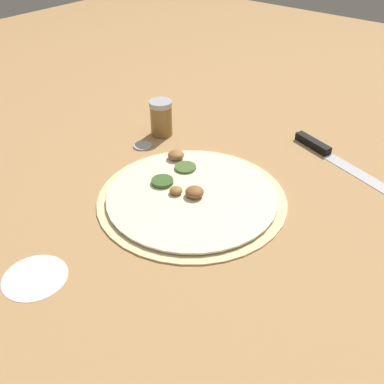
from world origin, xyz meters
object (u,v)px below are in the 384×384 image
at_px(pizza, 191,196).
at_px(spice_jar, 161,118).
at_px(knife, 327,152).
at_px(loose_cap, 142,145).

height_order(pizza, spice_jar, spice_jar).
relative_size(knife, spice_jar, 3.33).
bearing_deg(knife, pizza, -93.43).
height_order(spice_jar, loose_cap, spice_jar).
bearing_deg(spice_jar, knife, 24.44).
bearing_deg(spice_jar, loose_cap, -85.03).
height_order(knife, loose_cap, knife).
bearing_deg(knife, loose_cap, -127.14).
distance_m(pizza, loose_cap, 0.23).
bearing_deg(pizza, spice_jar, 144.49).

